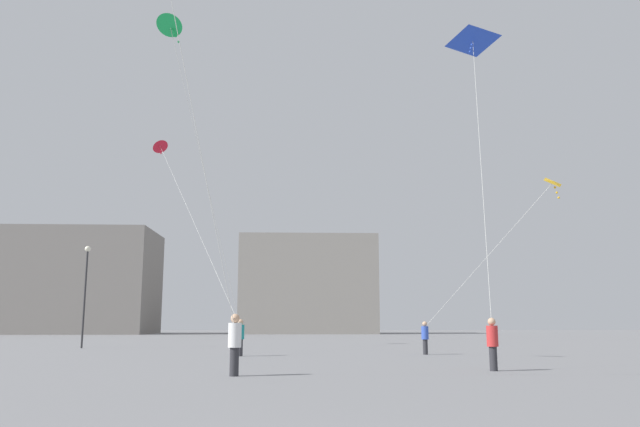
# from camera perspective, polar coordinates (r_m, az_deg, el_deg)

# --- Properties ---
(person_in_red) EXTENTS (0.36, 0.36, 1.66)m
(person_in_red) POSITION_cam_1_polar(r_m,az_deg,el_deg) (21.08, 15.41, -11.16)
(person_in_red) COLOR #2D2D33
(person_in_red) RESTS_ON ground_plane
(person_in_blue) EXTENTS (0.35, 0.35, 1.59)m
(person_in_blue) POSITION_cam_1_polar(r_m,az_deg,el_deg) (31.45, 9.52, -10.95)
(person_in_blue) COLOR #2D2D33
(person_in_blue) RESTS_ON ground_plane
(person_in_teal) EXTENTS (0.37, 0.37, 1.68)m
(person_in_teal) POSITION_cam_1_polar(r_m,az_deg,el_deg) (29.73, -7.26, -10.97)
(person_in_teal) COLOR #2D2D33
(person_in_teal) RESTS_ON ground_plane
(person_in_white) EXTENTS (0.38, 0.38, 1.75)m
(person_in_white) POSITION_cam_1_polar(r_m,az_deg,el_deg) (18.52, -7.76, -11.47)
(person_in_white) COLOR #2D2D33
(person_in_white) RESTS_ON ground_plane
(kite_emerald_diamond) EXTENTS (3.11, 6.29, 12.53)m
(kite_emerald_diamond) POSITION_cam_1_polar(r_m,az_deg,el_deg) (27.28, -13.41, 16.04)
(kite_emerald_diamond) COLOR green
(kite_crimson_diamond) EXTENTS (8.02, 13.46, 12.80)m
(kite_crimson_diamond) POSITION_cam_1_polar(r_m,az_deg,el_deg) (45.03, -14.26, 5.79)
(kite_crimson_diamond) COLOR red
(kite_amber_delta) EXTENTS (5.73, 4.54, 6.58)m
(kite_amber_delta) POSITION_cam_1_polar(r_m,az_deg,el_deg) (29.63, 20.14, 2.27)
(kite_amber_delta) COLOR yellow
(kite_cobalt_delta) EXTENTS (1.94, 5.05, 12.21)m
(kite_cobalt_delta) POSITION_cam_1_polar(r_m,az_deg,el_deg) (27.85, 13.73, 14.73)
(kite_cobalt_delta) COLOR blue
(building_left_hall) EXTENTS (26.01, 15.01, 15.22)m
(building_left_hall) POSITION_cam_1_polar(r_m,az_deg,el_deg) (101.25, -22.03, -5.79)
(building_left_hall) COLOR gray
(building_left_hall) RESTS_ON ground_plane
(building_centre_hall) EXTENTS (20.68, 12.39, 14.59)m
(building_centre_hall) POSITION_cam_1_polar(r_m,az_deg,el_deg) (96.76, -1.09, -6.54)
(building_centre_hall) COLOR gray
(building_centre_hall) RESTS_ON ground_plane
(lamppost_east) EXTENTS (0.36, 0.36, 6.29)m
(lamppost_east) POSITION_cam_1_polar(r_m,az_deg,el_deg) (41.91, -20.52, -5.79)
(lamppost_east) COLOR #2D2D30
(lamppost_east) RESTS_ON ground_plane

